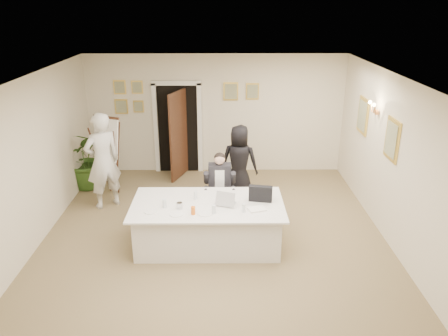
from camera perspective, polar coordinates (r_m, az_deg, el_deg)
floor at (r=7.63m, az=-1.30°, el=-9.88°), size 7.00×7.00×0.00m
ceiling at (r=6.63m, az=-1.50°, el=11.32°), size 6.00×7.00×0.02m
wall_back at (r=10.35m, az=-1.08°, el=7.00°), size 6.00×0.10×2.80m
wall_front at (r=3.95m, az=-2.24°, el=-18.73°), size 6.00×0.10×2.80m
wall_left at (r=7.67m, az=-24.41°, el=-0.08°), size 0.10×7.00×2.80m
wall_right at (r=7.57m, az=21.94°, el=0.03°), size 0.10×7.00×2.80m
doorway at (r=10.32m, az=-6.01°, el=4.79°), size 1.14×0.86×2.20m
pictures_back_wall at (r=10.26m, az=-5.64°, el=9.36°), size 3.40×0.06×0.80m
pictures_right_wall at (r=8.52m, az=19.20°, el=5.14°), size 0.06×2.20×0.80m
wall_sconce at (r=8.42m, az=19.03°, el=7.44°), size 0.20×0.30×0.24m
conference_table at (r=7.43m, az=-2.12°, el=-7.31°), size 2.52×1.35×0.78m
seated_man at (r=8.16m, az=-0.56°, el=-2.43°), size 0.66×0.69×1.34m
flip_chart at (r=9.54m, az=-14.55°, el=1.15°), size 0.60×0.48×1.68m
standing_man at (r=8.88m, az=-15.54°, el=0.89°), size 0.85×0.79×1.94m
standing_woman at (r=9.04m, az=2.01°, el=0.79°), size 0.86×0.66×1.57m
potted_palm at (r=10.04m, az=-17.31°, el=1.20°), size 1.26×1.11×1.33m
laptop at (r=7.18m, az=0.15°, el=-3.69°), size 0.42×0.43×0.28m
laptop_bag at (r=7.30m, az=4.79°, el=-3.36°), size 0.40×0.18×0.27m
paper_stack at (r=7.05m, az=4.31°, el=-5.37°), size 0.32×0.27×0.03m
plate_left at (r=7.07m, az=-9.55°, el=-5.62°), size 0.26×0.26×0.01m
plate_mid at (r=6.93m, az=-6.23°, el=-6.00°), size 0.26×0.26×0.01m
plate_near at (r=6.92m, az=-2.48°, el=-5.95°), size 0.29×0.29×0.01m
glass_a at (r=7.16m, az=-7.78°, el=-4.60°), size 0.07×0.07×0.14m
glass_b at (r=6.91m, az=-1.33°, el=-5.39°), size 0.07×0.07×0.14m
glass_c at (r=6.95m, az=2.58°, el=-5.23°), size 0.06×0.06×0.14m
glass_d at (r=7.40m, az=-3.72°, el=-3.54°), size 0.07×0.07×0.14m
oj_glass at (r=6.89m, az=-4.05°, el=-5.56°), size 0.09×0.09×0.13m
steel_jug at (r=7.08m, az=-5.82°, el=-4.93°), size 0.12×0.12×0.11m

